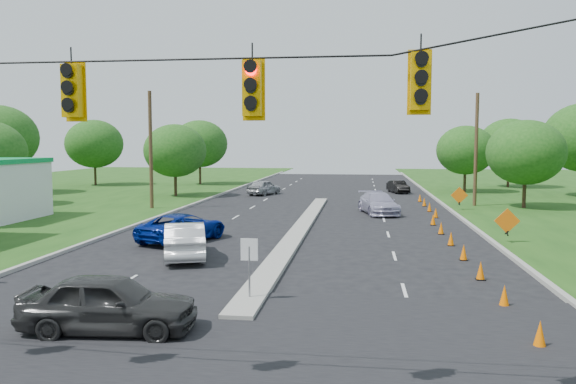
# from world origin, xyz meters

# --- Properties ---
(ground) EXTENTS (160.00, 160.00, 0.00)m
(ground) POSITION_xyz_m (0.00, 0.00, 0.00)
(ground) COLOR black
(ground) RESTS_ON ground
(cross_street) EXTENTS (160.00, 14.00, 0.02)m
(cross_street) POSITION_xyz_m (0.00, 0.00, 0.00)
(cross_street) COLOR black
(cross_street) RESTS_ON ground
(curb_left) EXTENTS (0.25, 110.00, 0.16)m
(curb_left) POSITION_xyz_m (-10.10, 30.00, 0.00)
(curb_left) COLOR gray
(curb_left) RESTS_ON ground
(curb_right) EXTENTS (0.25, 110.00, 0.16)m
(curb_right) POSITION_xyz_m (10.10, 30.00, 0.00)
(curb_right) COLOR gray
(curb_right) RESTS_ON ground
(median) EXTENTS (1.00, 34.00, 0.18)m
(median) POSITION_xyz_m (0.00, 21.00, 0.00)
(median) COLOR gray
(median) RESTS_ON ground
(median_sign) EXTENTS (0.55, 0.06, 2.05)m
(median_sign) POSITION_xyz_m (0.00, 6.00, 1.46)
(median_sign) COLOR gray
(median_sign) RESTS_ON ground
(signal_span) EXTENTS (25.60, 0.32, 9.00)m
(signal_span) POSITION_xyz_m (-0.05, -1.00, 4.97)
(signal_span) COLOR #422D1C
(signal_span) RESTS_ON ground
(utility_pole_far_left) EXTENTS (0.28, 0.28, 9.00)m
(utility_pole_far_left) POSITION_xyz_m (-12.50, 30.00, 4.50)
(utility_pole_far_left) COLOR #422D1C
(utility_pole_far_left) RESTS_ON ground
(utility_pole_far_right) EXTENTS (0.28, 0.28, 9.00)m
(utility_pole_far_right) POSITION_xyz_m (12.50, 35.00, 4.50)
(utility_pole_far_right) COLOR #422D1C
(utility_pole_far_right) RESTS_ON ground
(cone_0) EXTENTS (0.32, 0.32, 0.70)m
(cone_0) POSITION_xyz_m (7.92, 3.00, 0.35)
(cone_0) COLOR #FF6C00
(cone_0) RESTS_ON ground
(cone_1) EXTENTS (0.32, 0.32, 0.70)m
(cone_1) POSITION_xyz_m (7.92, 6.50, 0.35)
(cone_1) COLOR #FF6C00
(cone_1) RESTS_ON ground
(cone_2) EXTENTS (0.32, 0.32, 0.70)m
(cone_2) POSITION_xyz_m (7.92, 10.00, 0.35)
(cone_2) COLOR #FF6C00
(cone_2) RESTS_ON ground
(cone_3) EXTENTS (0.32, 0.32, 0.70)m
(cone_3) POSITION_xyz_m (7.92, 13.50, 0.35)
(cone_3) COLOR #FF6C00
(cone_3) RESTS_ON ground
(cone_4) EXTENTS (0.32, 0.32, 0.70)m
(cone_4) POSITION_xyz_m (7.92, 17.00, 0.35)
(cone_4) COLOR #FF6C00
(cone_4) RESTS_ON ground
(cone_5) EXTENTS (0.32, 0.32, 0.70)m
(cone_5) POSITION_xyz_m (7.92, 20.50, 0.35)
(cone_5) COLOR #FF6C00
(cone_5) RESTS_ON ground
(cone_6) EXTENTS (0.32, 0.32, 0.70)m
(cone_6) POSITION_xyz_m (7.92, 24.00, 0.35)
(cone_6) COLOR #FF6C00
(cone_6) RESTS_ON ground
(cone_7) EXTENTS (0.32, 0.32, 0.70)m
(cone_7) POSITION_xyz_m (8.52, 27.50, 0.35)
(cone_7) COLOR #FF6C00
(cone_7) RESTS_ON ground
(cone_8) EXTENTS (0.32, 0.32, 0.70)m
(cone_8) POSITION_xyz_m (8.52, 31.00, 0.35)
(cone_8) COLOR #FF6C00
(cone_8) RESTS_ON ground
(cone_9) EXTENTS (0.32, 0.32, 0.70)m
(cone_9) POSITION_xyz_m (8.52, 34.50, 0.35)
(cone_9) COLOR #FF6C00
(cone_9) RESTS_ON ground
(cone_10) EXTENTS (0.32, 0.32, 0.70)m
(cone_10) POSITION_xyz_m (8.52, 38.00, 0.35)
(cone_10) COLOR #FF6C00
(cone_10) RESTS_ON ground
(work_sign_1) EXTENTS (1.27, 0.58, 1.37)m
(work_sign_1) POSITION_xyz_m (10.80, 18.00, 1.09)
(work_sign_1) COLOR black
(work_sign_1) RESTS_ON ground
(work_sign_2) EXTENTS (1.27, 0.58, 1.37)m
(work_sign_2) POSITION_xyz_m (10.80, 32.00, 1.09)
(work_sign_2) COLOR black
(work_sign_2) RESTS_ON ground
(tree_4) EXTENTS (6.72, 6.72, 7.84)m
(tree_4) POSITION_xyz_m (-28.00, 52.00, 4.96)
(tree_4) COLOR black
(tree_4) RESTS_ON ground
(tree_5) EXTENTS (5.88, 5.88, 6.86)m
(tree_5) POSITION_xyz_m (-14.00, 40.00, 4.34)
(tree_5) COLOR black
(tree_5) RESTS_ON ground
(tree_6) EXTENTS (6.72, 6.72, 7.84)m
(tree_6) POSITION_xyz_m (-16.00, 55.00, 4.96)
(tree_6) COLOR black
(tree_6) RESTS_ON ground
(tree_9) EXTENTS (5.88, 5.88, 6.86)m
(tree_9) POSITION_xyz_m (16.00, 34.00, 4.34)
(tree_9) COLOR black
(tree_9) RESTS_ON ground
(tree_11) EXTENTS (6.72, 6.72, 7.84)m
(tree_11) POSITION_xyz_m (20.00, 55.00, 4.96)
(tree_11) COLOR black
(tree_11) RESTS_ON ground
(tree_12) EXTENTS (5.88, 5.88, 6.86)m
(tree_12) POSITION_xyz_m (14.00, 48.00, 4.34)
(tree_12) COLOR black
(tree_12) RESTS_ON ground
(black_sedan) EXTENTS (4.80, 2.24, 1.59)m
(black_sedan) POSITION_xyz_m (-3.15, 2.70, 0.79)
(black_sedan) COLOR #282828
(black_sedan) RESTS_ON ground
(white_sedan) EXTENTS (3.12, 5.08, 1.58)m
(white_sedan) POSITION_xyz_m (-4.22, 12.46, 0.79)
(white_sedan) COLOR silver
(white_sedan) RESTS_ON ground
(blue_pickup) EXTENTS (4.14, 5.75, 1.45)m
(blue_pickup) POSITION_xyz_m (-5.61, 16.49, 0.73)
(blue_pickup) COLOR navy
(blue_pickup) RESTS_ON ground
(silver_car_far) EXTENTS (3.25, 5.60, 1.53)m
(silver_car_far) POSITION_xyz_m (4.73, 29.19, 0.76)
(silver_car_far) COLOR #A29EBA
(silver_car_far) RESTS_ON ground
(silver_car_oncoming) EXTENTS (3.16, 4.66, 1.47)m
(silver_car_oncoming) POSITION_xyz_m (-5.99, 42.80, 0.74)
(silver_car_oncoming) COLOR #96979B
(silver_car_oncoming) RESTS_ON ground
(dark_car_receding) EXTENTS (2.27, 4.05, 1.26)m
(dark_car_receding) POSITION_xyz_m (7.20, 46.63, 0.63)
(dark_car_receding) COLOR black
(dark_car_receding) RESTS_ON ground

